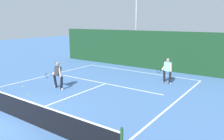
% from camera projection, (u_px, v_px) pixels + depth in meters
% --- Properties ---
extents(ground_plane, '(80.00, 80.00, 0.00)m').
position_uv_depth(ground_plane, '(16.00, 117.00, 9.53)').
color(ground_plane, '#446CA4').
extents(court_line_baseline_far, '(9.95, 0.10, 0.01)m').
position_uv_depth(court_line_baseline_far, '(138.00, 72.00, 18.18)').
color(court_line_baseline_far, white).
rests_on(court_line_baseline_far, ground_plane).
extents(court_line_service, '(8.11, 0.10, 0.01)m').
position_uv_depth(court_line_service, '(106.00, 84.00, 14.69)').
color(court_line_service, white).
rests_on(court_line_service, ground_plane).
extents(court_line_centre, '(0.10, 6.40, 0.01)m').
position_uv_depth(court_line_centre, '(70.00, 97.00, 12.08)').
color(court_line_centre, white).
rests_on(court_line_centre, ground_plane).
extents(tennis_net, '(10.90, 0.09, 1.10)m').
position_uv_depth(tennis_net, '(15.00, 106.00, 9.42)').
color(tennis_net, '#1E4723').
rests_on(tennis_net, ground_plane).
extents(player_near, '(1.02, 0.87, 1.63)m').
position_uv_depth(player_near, '(58.00, 74.00, 13.44)').
color(player_near, black).
rests_on(player_near, ground_plane).
extents(player_far, '(0.89, 0.90, 1.67)m').
position_uv_depth(player_far, '(167.00, 70.00, 14.61)').
color(player_far, black).
rests_on(player_far, ground_plane).
extents(tennis_ball, '(0.07, 0.07, 0.07)m').
position_uv_depth(tennis_ball, '(29.00, 95.00, 12.38)').
color(tennis_ball, '#D1E033').
rests_on(tennis_ball, ground_plane).
extents(tennis_ball_extra, '(0.07, 0.07, 0.07)m').
position_uv_depth(tennis_ball_extra, '(23.00, 87.00, 13.90)').
color(tennis_ball_extra, '#D1E033').
rests_on(tennis_ball_extra, ground_plane).
extents(back_fence_windscreen, '(18.76, 0.12, 3.27)m').
position_uv_depth(back_fence_windscreen, '(147.00, 50.00, 19.10)').
color(back_fence_windscreen, '#163A1E').
rests_on(back_fence_windscreen, ground_plane).
extents(light_pole, '(0.55, 0.44, 8.17)m').
position_uv_depth(light_pole, '(136.00, 11.00, 20.69)').
color(light_pole, '#9EA39E').
rests_on(light_pole, ground_plane).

